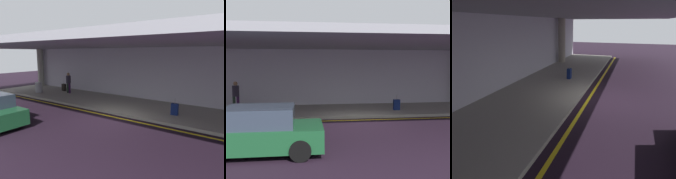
% 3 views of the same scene
% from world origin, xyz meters
% --- Properties ---
extents(ground_plane, '(60.00, 60.00, 0.00)m').
position_xyz_m(ground_plane, '(0.00, 0.00, 0.00)').
color(ground_plane, black).
extents(sidewalk, '(26.00, 4.20, 0.15)m').
position_xyz_m(sidewalk, '(0.00, 3.10, 0.07)').
color(sidewalk, gray).
rests_on(sidewalk, ground).
extents(lane_stripe_yellow, '(26.00, 0.14, 0.01)m').
position_xyz_m(lane_stripe_yellow, '(0.00, 0.65, 0.00)').
color(lane_stripe_yellow, yellow).
rests_on(lane_stripe_yellow, ground).
extents(ceiling_overhang, '(28.00, 13.20, 0.30)m').
position_xyz_m(ceiling_overhang, '(0.00, 2.60, 3.95)').
color(ceiling_overhang, gray).
rests_on(ceiling_overhang, support_column_far_left).
extents(terminal_back_wall, '(26.00, 0.30, 3.80)m').
position_xyz_m(terminal_back_wall, '(0.00, 5.35, 1.90)').
color(terminal_back_wall, '#B2ADBC').
rests_on(terminal_back_wall, ground).
extents(car_dark_green, '(4.10, 1.92, 1.50)m').
position_xyz_m(car_dark_green, '(-4.11, -3.90, 0.71)').
color(car_dark_green, '#194D2A').
rests_on(car_dark_green, ground).
extents(traveler_with_luggage, '(0.38, 0.38, 1.68)m').
position_xyz_m(traveler_with_luggage, '(-6.62, 3.53, 1.11)').
color(traveler_with_luggage, black).
rests_on(traveler_with_luggage, sidewalk).
extents(suitcase_upright_secondary, '(0.36, 0.22, 0.90)m').
position_xyz_m(suitcase_upright_secondary, '(2.68, 2.47, 0.46)').
color(suitcase_upright_secondary, '#0D1B4D').
rests_on(suitcase_upright_secondary, sidewalk).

